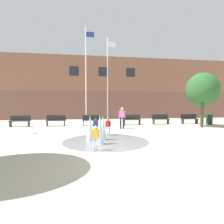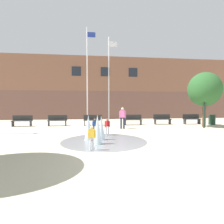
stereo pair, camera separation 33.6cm
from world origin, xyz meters
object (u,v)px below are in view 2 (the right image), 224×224
(park_bench_far_right, at_px, (192,119))
(trash_can, at_px, (212,120))
(child_in_fountain, at_px, (92,136))
(lamp_post_right_lane, at_px, (205,98))
(flagpole_left, at_px, (87,74))
(flagpole_right, at_px, (109,78))
(park_bench_left_of_flagpoles, at_px, (57,120))
(park_bench_under_left_flagpole, at_px, (93,120))
(park_bench_center, at_px, (133,120))
(child_with_pink_shirt, at_px, (95,125))
(child_running, at_px, (107,125))
(park_bench_near_trashcan, at_px, (162,119))
(park_bench_far_left, at_px, (22,121))
(street_tree_near_building, at_px, (205,89))
(teen_by_trashcan, at_px, (123,116))

(park_bench_far_right, bearing_deg, trash_can, -25.16)
(child_in_fountain, relative_size, lamp_post_right_lane, 0.28)
(lamp_post_right_lane, bearing_deg, flagpole_left, 158.41)
(flagpole_right, bearing_deg, trash_can, -9.53)
(park_bench_left_of_flagpoles, xyz_separation_m, park_bench_under_left_flagpole, (3.01, -0.13, 0.00))
(park_bench_far_right, height_order, flagpole_left, flagpole_left)
(park_bench_center, relative_size, child_with_pink_shirt, 1.62)
(child_running, distance_m, lamp_post_right_lane, 8.17)
(child_running, bearing_deg, park_bench_near_trashcan, -1.15)
(park_bench_far_left, bearing_deg, child_running, -36.99)
(child_running, height_order, street_tree_near_building, street_tree_near_building)
(park_bench_under_left_flagpole, height_order, flagpole_right, flagpole_right)
(lamp_post_right_lane, height_order, street_tree_near_building, street_tree_near_building)
(park_bench_center, xyz_separation_m, flagpole_right, (-2.04, 0.85, 3.72))
(park_bench_under_left_flagpole, xyz_separation_m, child_in_fountain, (-0.13, -8.24, 0.10))
(park_bench_far_right, xyz_separation_m, flagpole_left, (-9.56, 0.82, 4.10))
(park_bench_left_of_flagpoles, height_order, park_bench_center, same)
(teen_by_trashcan, height_order, flagpole_left, flagpole_left)
(lamp_post_right_lane, bearing_deg, park_bench_center, 151.45)
(flagpole_right, xyz_separation_m, trash_can, (9.13, -1.53, -3.75))
(lamp_post_right_lane, relative_size, street_tree_near_building, 0.80)
(lamp_post_right_lane, bearing_deg, trash_can, 42.86)
(flagpole_right, bearing_deg, teen_by_trashcan, -77.68)
(teen_by_trashcan, bearing_deg, park_bench_far_right, 40.86)
(park_bench_under_left_flagpole, bearing_deg, park_bench_near_trashcan, 1.54)
(park_bench_far_left, distance_m, trash_can, 16.49)
(park_bench_far_left, distance_m, park_bench_left_of_flagpoles, 2.84)
(teen_by_trashcan, distance_m, child_in_fountain, 6.40)
(park_bench_under_left_flagpole, bearing_deg, trash_can, -3.69)
(lamp_post_right_lane, distance_m, street_tree_near_building, 1.04)
(park_bench_far_left, bearing_deg, park_bench_far_right, -0.34)
(child_running, relative_size, lamp_post_right_lane, 0.28)
(park_bench_under_left_flagpole, xyz_separation_m, park_bench_center, (3.54, -0.00, 0.00))
(park_bench_far_right, distance_m, child_in_fountain, 12.40)
(child_running, xyz_separation_m, flagpole_left, (-1.25, 5.73, 4.00))
(park_bench_center, bearing_deg, park_bench_far_left, 179.27)
(park_bench_under_left_flagpole, distance_m, teen_by_trashcan, 3.19)
(trash_can, relative_size, street_tree_near_building, 0.20)
(flagpole_left, bearing_deg, child_running, -77.71)
(park_bench_center, distance_m, child_in_fountain, 9.02)
(park_bench_near_trashcan, height_order, child_with_pink_shirt, child_with_pink_shirt)
(park_bench_under_left_flagpole, bearing_deg, flagpole_left, 118.35)
(park_bench_far_left, height_order, flagpole_left, flagpole_left)
(park_bench_left_of_flagpoles, xyz_separation_m, street_tree_near_building, (11.90, -2.18, 2.54))
(park_bench_under_left_flagpole, distance_m, flagpole_left, 4.21)
(flagpole_left, height_order, flagpole_right, flagpole_left)
(park_bench_center, distance_m, child_running, 5.60)
(street_tree_near_building, bearing_deg, park_bench_center, 159.14)
(child_with_pink_shirt, height_order, child_running, same)
(park_bench_far_left, height_order, child_running, child_running)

